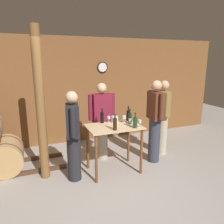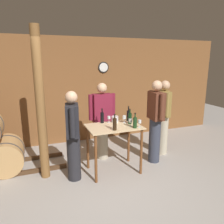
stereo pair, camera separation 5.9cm
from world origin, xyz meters
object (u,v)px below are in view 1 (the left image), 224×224
Objects in this scene: wine_glass_near_left at (109,118)px; person_visitor_bearded at (73,135)px; ice_bucket at (115,119)px; wine_glass_far_side at (140,122)px; wine_bottle_far_right at (128,115)px; person_host at (155,120)px; wooden_post at (40,106)px; wine_bottle_right at (130,118)px; wine_bottle_center at (135,122)px; wine_bottle_far_left at (102,117)px; person_visitor_with_scarf at (163,116)px; wine_glass_near_right at (130,121)px; wine_bottle_left at (115,124)px; wine_glass_near_center at (124,117)px; person_visitor_near_door at (102,120)px.

wine_glass_near_left is 0.84m from person_visitor_bearded.
wine_glass_far_side is at bearing -57.71° from ice_bucket.
person_host is (0.55, -0.15, -0.12)m from wine_bottle_far_right.
wooden_post is 1.71m from wine_bottle_far_right.
wine_bottle_center is at bearing -95.97° from wine_bottle_right.
wine_bottle_far_right reaches higher than wine_bottle_far_left.
person_host is at bearing 27.56° from wine_bottle_center.
wine_bottle_center is 1.21m from person_visitor_with_scarf.
wine_glass_far_side is (0.13, -0.12, -0.00)m from wine_glass_near_right.
wine_bottle_left is at bearing -162.72° from person_host.
wine_bottle_far_left is at bearing 158.81° from wine_glass_near_center.
wine_bottle_right is at bearing 84.03° from wine_bottle_center.
person_host is at bearing -10.04° from wine_bottle_far_left.
wine_bottle_right is 1.98× the size of wine_glass_near_center.
wine_bottle_far_right is at bearing -0.38° from wooden_post.
person_visitor_with_scarf is at bearing -10.69° from person_visitor_near_door.
wine_bottle_left is 0.50m from ice_bucket.
wine_glass_near_center is 1.05× the size of wine_glass_far_side.
wine_bottle_left is 0.39m from wine_bottle_center.
wooden_post is at bearing 179.40° from ice_bucket.
wine_bottle_left is 1.03× the size of wine_bottle_center.
person_host is at bearing -9.59° from ice_bucket.
ice_bucket is at bearing 145.67° from wine_glass_near_center.
person_visitor_bearded is (-0.71, 0.21, -0.18)m from wine_bottle_left.
wooden_post reaches higher than wine_glass_far_side.
person_visitor_near_door is at bearing 136.99° from wine_bottle_far_right.
wine_bottle_left is 0.88m from person_visitor_near_door.
wine_bottle_center is 0.17× the size of person_visitor_bearded.
wine_glass_near_center reaches higher than wine_glass_near_left.
wine_glass_near_center is 0.19m from ice_bucket.
person_visitor_near_door is at bearing 112.10° from wine_glass_near_right.
wine_bottle_far_left is at bearing 136.30° from wine_glass_near_right.
wooden_post reaches higher than wine_bottle_far_right.
wooden_post is at bearing 175.97° from person_host.
person_visitor_with_scarf is at bearing 31.25° from wine_bottle_center.
wine_bottle_far_left is 2.15× the size of ice_bucket.
wine_glass_near_center is 0.40m from wine_glass_far_side.
wine_glass_near_right is (0.36, 0.11, -0.01)m from wine_bottle_left.
wine_bottle_far_left is 0.40m from person_visitor_near_door.
ice_bucket is 0.08× the size of person_visitor_bearded.
person_visitor_near_door is (-0.98, 0.55, -0.04)m from person_host.
person_visitor_bearded is (-1.07, 0.10, -0.17)m from wine_glass_near_right.
wine_glass_near_left is at bearing 19.77° from person_visitor_bearded.
wine_bottle_far_right is (1.68, -0.01, -0.31)m from wooden_post.
wine_glass_near_right is (-0.12, -0.36, -0.01)m from wine_bottle_far_right.
wooden_post is 1.55× the size of person_host.
wine_glass_near_left is at bearing 130.29° from wine_glass_far_side.
wine_glass_near_left is 0.65m from wine_glass_far_side.
wine_bottle_left is 0.37m from wine_glass_near_right.
wooden_post is 1.44m from ice_bucket.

